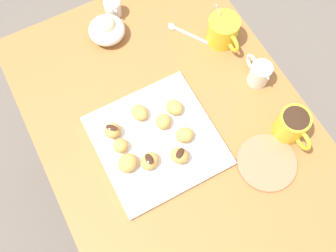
# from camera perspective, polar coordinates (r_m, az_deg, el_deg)

# --- Properties ---
(ground_plane) EXTENTS (8.00, 8.00, 0.00)m
(ground_plane) POSITION_cam_1_polar(r_m,az_deg,el_deg) (1.74, 0.37, -8.65)
(ground_plane) COLOR #665B51
(dining_table) EXTENTS (0.99, 0.73, 0.72)m
(dining_table) POSITION_cam_1_polar(r_m,az_deg,el_deg) (1.18, 0.53, -2.02)
(dining_table) COLOR #A36633
(dining_table) RESTS_ON ground_plane
(pastry_plate_square) EXTENTS (0.32, 0.32, 0.02)m
(pastry_plate_square) POSITION_cam_1_polar(r_m,az_deg,el_deg) (1.03, -1.72, -2.25)
(pastry_plate_square) COLOR silver
(pastry_plate_square) RESTS_ON dining_table
(coffee_mug_yellow_left) EXTENTS (0.13, 0.09, 0.13)m
(coffee_mug_yellow_left) POSITION_cam_1_polar(r_m,az_deg,el_deg) (1.16, 8.37, 14.16)
(coffee_mug_yellow_left) COLOR yellow
(coffee_mug_yellow_left) RESTS_ON dining_table
(coffee_mug_yellow_right) EXTENTS (0.12, 0.08, 0.09)m
(coffee_mug_yellow_right) POSITION_cam_1_polar(r_m,az_deg,el_deg) (1.05, 18.25, 0.10)
(coffee_mug_yellow_right) COLOR yellow
(coffee_mug_yellow_right) RESTS_ON dining_table
(cream_pitcher_white) EXTENTS (0.10, 0.06, 0.07)m
(cream_pitcher_white) POSITION_cam_1_polar(r_m,az_deg,el_deg) (1.11, 13.63, 7.91)
(cream_pitcher_white) COLOR silver
(cream_pitcher_white) RESTS_ON dining_table
(ice_cream_bowl) EXTENTS (0.11, 0.11, 0.08)m
(ice_cream_bowl) POSITION_cam_1_polar(r_m,az_deg,el_deg) (1.18, -9.29, 14.29)
(ice_cream_bowl) COLOR silver
(ice_cream_bowl) RESTS_ON dining_table
(chocolate_sauce_pitcher) EXTENTS (0.09, 0.05, 0.06)m
(chocolate_sauce_pitcher) POSITION_cam_1_polar(r_m,az_deg,el_deg) (1.24, -8.41, 17.39)
(chocolate_sauce_pitcher) COLOR silver
(chocolate_sauce_pitcher) RESTS_ON dining_table
(saucer_coral_left) EXTENTS (0.16, 0.16, 0.01)m
(saucer_coral_left) POSITION_cam_1_polar(r_m,az_deg,el_deg) (1.04, 14.72, -5.38)
(saucer_coral_left) COLOR #E5704C
(saucer_coral_left) RESTS_ON dining_table
(loose_spoon_near_saucer) EXTENTS (0.14, 0.09, 0.01)m
(loose_spoon_near_saucer) POSITION_cam_1_polar(r_m,az_deg,el_deg) (1.20, 2.60, 13.94)
(loose_spoon_near_saucer) COLOR silver
(loose_spoon_near_saucer) RESTS_ON dining_table
(beignet_0) EXTENTS (0.06, 0.06, 0.03)m
(beignet_0) POSITION_cam_1_polar(r_m,az_deg,el_deg) (0.98, -2.81, -5.33)
(beignet_0) COLOR #D19347
(beignet_0) RESTS_ON pastry_plate_square
(chocolate_drizzle_0) EXTENTS (0.03, 0.02, 0.00)m
(chocolate_drizzle_0) POSITION_cam_1_polar(r_m,az_deg,el_deg) (0.96, -2.86, -5.00)
(chocolate_drizzle_0) COLOR #381E11
(chocolate_drizzle_0) RESTS_ON beignet_0
(beignet_1) EXTENTS (0.06, 0.06, 0.03)m
(beignet_1) POSITION_cam_1_polar(r_m,az_deg,el_deg) (1.02, -0.79, 0.83)
(beignet_1) COLOR #D19347
(beignet_1) RESTS_ON pastry_plate_square
(beignet_2) EXTENTS (0.06, 0.06, 0.03)m
(beignet_2) POSITION_cam_1_polar(r_m,az_deg,el_deg) (1.00, -7.20, -2.96)
(beignet_2) COLOR #D19347
(beignet_2) RESTS_ON pastry_plate_square
(beignet_3) EXTENTS (0.07, 0.07, 0.04)m
(beignet_3) POSITION_cam_1_polar(r_m,az_deg,el_deg) (0.98, 1.78, -4.51)
(beignet_3) COLOR #D19347
(beignet_3) RESTS_ON pastry_plate_square
(chocolate_drizzle_3) EXTENTS (0.03, 0.04, 0.00)m
(chocolate_drizzle_3) POSITION_cam_1_polar(r_m,az_deg,el_deg) (0.96, 1.81, -4.13)
(chocolate_drizzle_3) COLOR #381E11
(chocolate_drizzle_3) RESTS_ON beignet_3
(beignet_4) EXTENTS (0.06, 0.06, 0.03)m
(beignet_4) POSITION_cam_1_polar(r_m,az_deg,el_deg) (1.03, -4.33, 2.05)
(beignet_4) COLOR #D19347
(beignet_4) RESTS_ON pastry_plate_square
(beignet_5) EXTENTS (0.05, 0.06, 0.03)m
(beignet_5) POSITION_cam_1_polar(r_m,az_deg,el_deg) (1.01, 2.54, -1.36)
(beignet_5) COLOR #D19347
(beignet_5) RESTS_ON pastry_plate_square
(beignet_6) EXTENTS (0.06, 0.06, 0.04)m
(beignet_6) POSITION_cam_1_polar(r_m,az_deg,el_deg) (1.02, -8.37, -0.71)
(beignet_6) COLOR #D19347
(beignet_6) RESTS_ON pastry_plate_square
(chocolate_drizzle_6) EXTENTS (0.03, 0.03, 0.00)m
(chocolate_drizzle_6) POSITION_cam_1_polar(r_m,az_deg,el_deg) (1.00, -8.54, -0.25)
(chocolate_drizzle_6) COLOR #381E11
(chocolate_drizzle_6) RESTS_ON beignet_6
(beignet_7) EXTENTS (0.07, 0.07, 0.04)m
(beignet_7) POSITION_cam_1_polar(r_m,az_deg,el_deg) (0.98, -6.13, -5.59)
(beignet_7) COLOR #D19347
(beignet_7) RESTS_ON pastry_plate_square
(beignet_8) EXTENTS (0.07, 0.06, 0.03)m
(beignet_8) POSITION_cam_1_polar(r_m,az_deg,el_deg) (1.04, 0.97, 2.86)
(beignet_8) COLOR #D19347
(beignet_8) RESTS_ON pastry_plate_square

